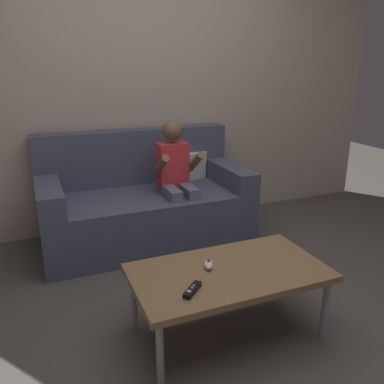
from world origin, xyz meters
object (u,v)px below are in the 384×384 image
object	(u,v)px
person_seated_on_couch	(177,177)
coffee_table	(229,275)
couch	(145,204)
nunchuk_white	(208,265)
game_remote_black_near_edge	(192,290)

from	to	relation	value
person_seated_on_couch	coffee_table	distance (m)	1.22
couch	coffee_table	bearing A→B (deg)	-87.50
coffee_table	person_seated_on_couch	bearing A→B (deg)	82.58
couch	person_seated_on_couch	xyz separation A→B (m)	(0.22, -0.19, 0.26)
coffee_table	nunchuk_white	distance (m)	0.12
couch	game_remote_black_near_edge	size ratio (longest dim) A/B	13.05
nunchuk_white	person_seated_on_couch	bearing A→B (deg)	77.74
couch	game_remote_black_near_edge	world-z (taller)	couch
person_seated_on_couch	game_remote_black_near_edge	size ratio (longest dim) A/B	7.87
couch	game_remote_black_near_edge	xyz separation A→B (m)	(-0.20, -1.51, 0.10)
couch	nunchuk_white	size ratio (longest dim) A/B	16.64
game_remote_black_near_edge	nunchuk_white	bearing A→B (deg)	47.38
game_remote_black_near_edge	couch	bearing A→B (deg)	82.48
person_seated_on_couch	game_remote_black_near_edge	bearing A→B (deg)	-107.44
couch	person_seated_on_couch	world-z (taller)	person_seated_on_couch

